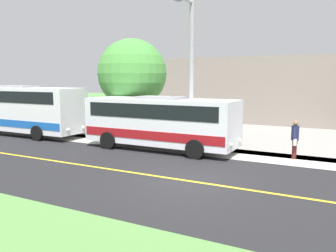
{
  "coord_description": "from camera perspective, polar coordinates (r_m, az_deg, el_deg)",
  "views": [
    {
      "loc": [
        10.99,
        5.04,
        3.63
      ],
      "look_at": [
        -3.5,
        -2.61,
        1.4
      ],
      "focal_mm": 37.18,
      "sensor_mm": 36.0,
      "label": 1
    }
  ],
  "objects": [
    {
      "name": "ground_plane",
      "position": [
        12.63,
        3.09,
        -8.97
      ],
      "size": [
        120.0,
        120.0,
        0.0
      ],
      "primitive_type": "plane",
      "color": "#548442"
    },
    {
      "name": "road_surface",
      "position": [
        12.63,
        3.09,
        -8.95
      ],
      "size": [
        8.0,
        100.0,
        0.01
      ],
      "primitive_type": "cube",
      "color": "black",
      "rests_on": "ground"
    },
    {
      "name": "sidewalk",
      "position": [
        17.35,
        10.32,
        -4.45
      ],
      "size": [
        2.4,
        100.0,
        0.01
      ],
      "primitive_type": "cube",
      "color": "#B2ADA3",
      "rests_on": "ground"
    },
    {
      "name": "parking_lot_surface",
      "position": [
        23.76,
        22.56,
        -1.63
      ],
      "size": [
        14.0,
        36.0,
        0.01
      ],
      "primitive_type": "cube",
      "color": "gray",
      "rests_on": "ground"
    },
    {
      "name": "road_centre_line",
      "position": [
        12.63,
        3.09,
        -8.93
      ],
      "size": [
        0.16,
        100.0,
        0.0
      ],
      "primitive_type": "cube",
      "color": "gold",
      "rests_on": "ground"
    },
    {
      "name": "shuttle_bus_front",
      "position": [
        17.85,
        -1.23,
        0.94
      ],
      "size": [
        2.65,
        8.05,
        2.74
      ],
      "color": "white",
      "rests_on": "ground"
    },
    {
      "name": "transit_bus_rear",
      "position": [
        24.85,
        -23.55,
        2.77
      ],
      "size": [
        2.57,
        10.16,
        3.19
      ],
      "color": "white",
      "rests_on": "ground"
    },
    {
      "name": "pedestrian_with_bags",
      "position": [
        16.88,
        20.1,
        -1.89
      ],
      "size": [
        0.72,
        0.34,
        1.75
      ],
      "color": "#4C1919",
      "rests_on": "ground"
    },
    {
      "name": "street_light_pole",
      "position": [
        17.4,
        3.68,
        9.35
      ],
      "size": [
        1.97,
        0.24,
        7.43
      ],
      "color": "#9E9EA3",
      "rests_on": "ground"
    },
    {
      "name": "tree_curbside",
      "position": [
        22.1,
        -5.9,
        8.53
      ],
      "size": [
        4.32,
        4.32,
        6.11
      ],
      "color": "#4C3826",
      "rests_on": "ground"
    },
    {
      "name": "commercial_building",
      "position": [
        32.95,
        17.52,
        5.77
      ],
      "size": [
        10.0,
        23.93,
        5.39
      ],
      "primitive_type": "cube",
      "color": "gray",
      "rests_on": "ground"
    }
  ]
}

